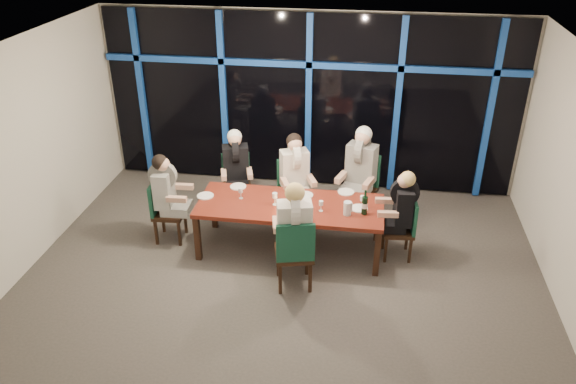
# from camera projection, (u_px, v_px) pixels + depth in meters

# --- Properties ---
(room) EXTENTS (7.04, 7.00, 3.02)m
(room) POSITION_uv_depth(u_px,v_px,m) (280.00, 142.00, 6.54)
(room) COLOR #534D49
(room) RESTS_ON ground
(window_wall) EXTENTS (6.86, 0.43, 2.94)m
(window_wall) POSITION_uv_depth(u_px,v_px,m) (310.00, 100.00, 9.32)
(window_wall) COLOR black
(window_wall) RESTS_ON ground
(dining_table) EXTENTS (2.60, 1.00, 0.75)m
(dining_table) POSITION_uv_depth(u_px,v_px,m) (290.00, 208.00, 7.87)
(dining_table) COLOR maroon
(dining_table) RESTS_ON ground
(chair_far_left) EXTENTS (0.55, 0.55, 0.96)m
(chair_far_left) POSITION_uv_depth(u_px,v_px,m) (237.00, 180.00, 8.96)
(chair_far_left) COLOR black
(chair_far_left) RESTS_ON ground
(chair_far_mid) EXTENTS (0.60, 0.60, 1.00)m
(chair_far_mid) POSITION_uv_depth(u_px,v_px,m) (293.00, 187.00, 8.71)
(chair_far_mid) COLOR black
(chair_far_mid) RESTS_ON ground
(chair_far_right) EXTENTS (0.62, 0.62, 1.06)m
(chair_far_right) POSITION_uv_depth(u_px,v_px,m) (361.00, 184.00, 8.74)
(chair_far_right) COLOR black
(chair_far_right) RESTS_ON ground
(chair_end_left) EXTENTS (0.46, 0.46, 0.94)m
(chair_end_left) POSITION_uv_depth(u_px,v_px,m) (163.00, 208.00, 8.21)
(chair_end_left) COLOR black
(chair_end_left) RESTS_ON ground
(chair_end_right) EXTENTS (0.46, 0.46, 0.91)m
(chair_end_right) POSITION_uv_depth(u_px,v_px,m) (404.00, 225.00, 7.81)
(chair_end_right) COLOR black
(chair_end_right) RESTS_ON ground
(chair_near_mid) EXTENTS (0.58, 0.58, 1.04)m
(chair_near_mid) POSITION_uv_depth(u_px,v_px,m) (295.00, 251.00, 7.12)
(chair_near_mid) COLOR black
(chair_near_mid) RESTS_ON ground
(diner_far_left) EXTENTS (0.56, 0.65, 0.94)m
(diner_far_left) POSITION_uv_depth(u_px,v_px,m) (236.00, 161.00, 8.71)
(diner_far_left) COLOR black
(diner_far_left) RESTS_ON ground
(diner_far_mid) EXTENTS (0.62, 0.68, 0.97)m
(diner_far_mid) POSITION_uv_depth(u_px,v_px,m) (295.00, 167.00, 8.45)
(diner_far_mid) COLOR silver
(diner_far_mid) RESTS_ON ground
(diner_far_right) EXTENTS (0.63, 0.72, 1.03)m
(diner_far_right) POSITION_uv_depth(u_px,v_px,m) (361.00, 162.00, 8.47)
(diner_far_right) COLOR black
(diner_far_right) RESTS_ON ground
(diner_end_left) EXTENTS (0.59, 0.48, 0.91)m
(diner_end_left) POSITION_uv_depth(u_px,v_px,m) (166.00, 186.00, 8.02)
(diner_end_left) COLOR black
(diner_end_left) RESTS_ON ground
(diner_end_right) EXTENTS (0.59, 0.47, 0.89)m
(diner_end_right) POSITION_uv_depth(u_px,v_px,m) (401.00, 202.00, 7.64)
(diner_end_right) COLOR black
(diner_end_right) RESTS_ON ground
(diner_near_mid) EXTENTS (0.58, 0.70, 1.02)m
(diner_near_mid) POSITION_uv_depth(u_px,v_px,m) (294.00, 219.00, 7.00)
(diner_near_mid) COLOR silver
(diner_near_mid) RESTS_ON ground
(plate_far_left) EXTENTS (0.24, 0.24, 0.01)m
(plate_far_left) POSITION_uv_depth(u_px,v_px,m) (238.00, 187.00, 8.29)
(plate_far_left) COLOR white
(plate_far_left) RESTS_ON dining_table
(plate_far_mid) EXTENTS (0.24, 0.24, 0.01)m
(plate_far_mid) POSITION_uv_depth(u_px,v_px,m) (305.00, 195.00, 8.06)
(plate_far_mid) COLOR white
(plate_far_mid) RESTS_ON dining_table
(plate_far_right) EXTENTS (0.24, 0.24, 0.01)m
(plate_far_right) POSITION_uv_depth(u_px,v_px,m) (346.00, 192.00, 8.14)
(plate_far_right) COLOR white
(plate_far_right) RESTS_ON dining_table
(plate_end_left) EXTENTS (0.24, 0.24, 0.01)m
(plate_end_left) POSITION_uv_depth(u_px,v_px,m) (205.00, 196.00, 8.04)
(plate_end_left) COLOR white
(plate_end_left) RESTS_ON dining_table
(plate_end_right) EXTENTS (0.24, 0.24, 0.01)m
(plate_end_right) POSITION_uv_depth(u_px,v_px,m) (359.00, 208.00, 7.72)
(plate_end_right) COLOR white
(plate_end_right) RESTS_ON dining_table
(plate_near_mid) EXTENTS (0.24, 0.24, 0.01)m
(plate_near_mid) POSITION_uv_depth(u_px,v_px,m) (290.00, 213.00, 7.61)
(plate_near_mid) COLOR white
(plate_near_mid) RESTS_ON dining_table
(wine_bottle) EXTENTS (0.08, 0.08, 0.36)m
(wine_bottle) POSITION_uv_depth(u_px,v_px,m) (365.00, 205.00, 7.54)
(wine_bottle) COLOR black
(wine_bottle) RESTS_ON dining_table
(water_pitcher) EXTENTS (0.12, 0.11, 0.19)m
(water_pitcher) POSITION_uv_depth(u_px,v_px,m) (347.00, 208.00, 7.54)
(water_pitcher) COLOR silver
(water_pitcher) RESTS_ON dining_table
(tea_light) EXTENTS (0.05, 0.05, 0.03)m
(tea_light) POSITION_uv_depth(u_px,v_px,m) (286.00, 211.00, 7.65)
(tea_light) COLOR #FFA74C
(tea_light) RESTS_ON dining_table
(wine_glass_a) EXTENTS (0.07, 0.07, 0.18)m
(wine_glass_a) POSITION_uv_depth(u_px,v_px,m) (275.00, 196.00, 7.77)
(wine_glass_a) COLOR silver
(wine_glass_a) RESTS_ON dining_table
(wine_glass_b) EXTENTS (0.07, 0.07, 0.18)m
(wine_glass_b) POSITION_uv_depth(u_px,v_px,m) (298.00, 195.00, 7.81)
(wine_glass_b) COLOR white
(wine_glass_b) RESTS_ON dining_table
(wine_glass_c) EXTENTS (0.06, 0.06, 0.16)m
(wine_glass_c) POSITION_uv_depth(u_px,v_px,m) (321.00, 204.00, 7.62)
(wine_glass_c) COLOR silver
(wine_glass_c) RESTS_ON dining_table
(wine_glass_d) EXTENTS (0.06, 0.06, 0.16)m
(wine_glass_d) POSITION_uv_depth(u_px,v_px,m) (241.00, 191.00, 7.93)
(wine_glass_d) COLOR silver
(wine_glass_d) RESTS_ON dining_table
(wine_glass_e) EXTENTS (0.07, 0.07, 0.18)m
(wine_glass_e) POSITION_uv_depth(u_px,v_px,m) (362.00, 199.00, 7.70)
(wine_glass_e) COLOR silver
(wine_glass_e) RESTS_ON dining_table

